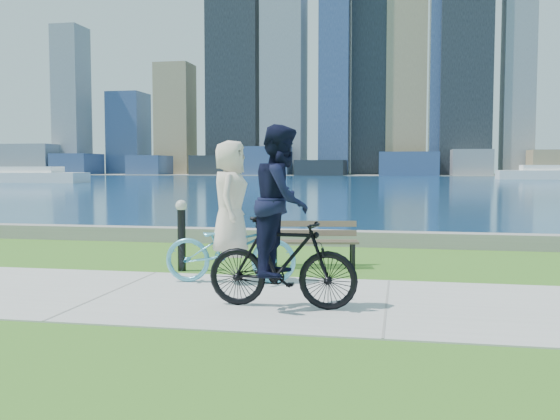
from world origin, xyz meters
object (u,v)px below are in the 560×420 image
at_px(park_bench, 314,239).
at_px(cyclist_woman, 230,230).
at_px(cyclist_man, 282,232).
at_px(bollard_lamp, 182,230).

relative_size(park_bench, cyclist_woman, 0.76).
distance_m(cyclist_woman, cyclist_man, 1.96).
distance_m(park_bench, cyclist_woman, 2.23).
xyz_separation_m(cyclist_woman, cyclist_man, (1.13, -1.59, 0.16)).
bearing_deg(bollard_lamp, cyclist_man, -48.32).
xyz_separation_m(park_bench, cyclist_man, (0.07, -3.52, 0.50)).
height_order(park_bench, cyclist_man, cyclist_man).
relative_size(park_bench, cyclist_man, 0.72).
bearing_deg(cyclist_woman, park_bench, -34.67).
distance_m(bollard_lamp, cyclist_man, 3.49).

